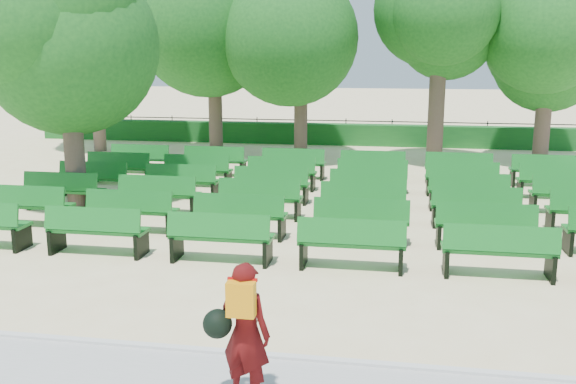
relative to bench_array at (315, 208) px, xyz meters
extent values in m
plane|color=beige|center=(-1.29, -1.82, -0.10)|extent=(120.00, 120.00, 0.00)
cube|color=silver|center=(-1.29, -8.07, -0.05)|extent=(30.00, 0.12, 0.10)
cube|color=#17591E|center=(-1.29, 12.18, 0.35)|extent=(26.00, 0.70, 0.90)
cube|color=#136E21|center=(0.00, 0.02, 0.39)|extent=(2.00, 0.68, 0.07)
cube|color=#136E21|center=(0.00, -0.21, 0.66)|extent=(1.98, 0.28, 0.46)
cylinder|color=brown|center=(-6.04, -0.75, 1.45)|extent=(0.50, 0.50, 3.10)
ellipsoid|color=#1B611D|center=(-6.04, -0.75, 4.24)|extent=(4.50, 4.50, 4.05)
imported|color=#480A0B|center=(0.41, -9.15, 0.78)|extent=(0.69, 0.56, 1.64)
cube|color=orange|center=(0.41, -9.34, 1.25)|extent=(0.31, 0.15, 0.38)
sphere|color=black|center=(0.10, -9.21, 0.89)|extent=(0.33, 0.33, 0.33)
camera|label=1|loc=(2.00, -15.58, 3.81)|focal=40.00mm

